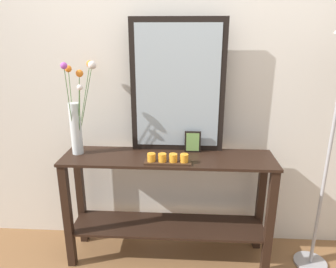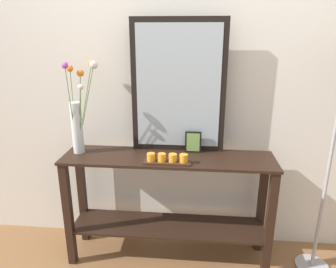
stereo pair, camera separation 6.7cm
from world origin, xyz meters
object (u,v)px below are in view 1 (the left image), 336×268
object	(u,v)px
console_table	(168,196)
tall_vase_left	(77,115)
picture_frame_small	(193,142)
mirror_leaning	(178,87)
floor_lamp	(336,111)
candle_tray	(168,159)

from	to	relation	value
console_table	tall_vase_left	xyz separation A→B (m)	(-0.65, 0.04, 0.60)
tall_vase_left	picture_frame_small	world-z (taller)	tall_vase_left
mirror_leaning	tall_vase_left	distance (m)	0.74
mirror_leaning	picture_frame_small	bearing A→B (deg)	-22.79
mirror_leaning	floor_lamp	xyz separation A→B (m)	(1.03, -0.19, -0.11)
mirror_leaning	floor_lamp	size ratio (longest dim) A/B	0.53
console_table	floor_lamp	size ratio (longest dim) A/B	0.85
mirror_leaning	candle_tray	bearing A→B (deg)	-101.59
picture_frame_small	floor_lamp	bearing A→B (deg)	-8.52
console_table	picture_frame_small	bearing A→B (deg)	30.70
console_table	picture_frame_small	distance (m)	0.45
console_table	tall_vase_left	world-z (taller)	tall_vase_left
tall_vase_left	candle_tray	world-z (taller)	tall_vase_left
tall_vase_left	candle_tray	distance (m)	0.72
console_table	mirror_leaning	xyz separation A→B (m)	(0.06, 0.15, 0.79)
floor_lamp	mirror_leaning	bearing A→B (deg)	169.79
console_table	candle_tray	size ratio (longest dim) A/B	4.77
candle_tray	picture_frame_small	bearing A→B (deg)	51.76
tall_vase_left	floor_lamp	world-z (taller)	floor_lamp
console_table	picture_frame_small	world-z (taller)	picture_frame_small
candle_tray	picture_frame_small	xyz separation A→B (m)	(0.17, 0.22, 0.05)
picture_frame_small	tall_vase_left	bearing A→B (deg)	-175.57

